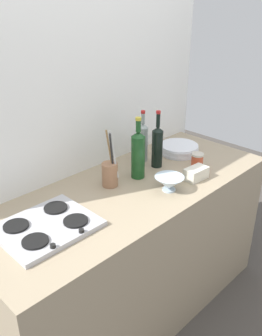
# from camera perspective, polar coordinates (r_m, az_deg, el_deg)

# --- Properties ---
(ground_plane) EXTENTS (6.00, 6.00, 0.00)m
(ground_plane) POSITION_cam_1_polar(r_m,az_deg,el_deg) (2.58, 0.00, -20.82)
(ground_plane) COLOR #47423D
(ground_plane) RESTS_ON ground
(counter_block) EXTENTS (1.80, 0.70, 0.90)m
(counter_block) POSITION_cam_1_polar(r_m,az_deg,el_deg) (2.27, 0.00, -13.03)
(counter_block) COLOR tan
(counter_block) RESTS_ON ground
(backsplash_panel) EXTENTS (1.90, 0.06, 2.27)m
(backsplash_panel) POSITION_cam_1_polar(r_m,az_deg,el_deg) (2.18, -7.14, 5.79)
(backsplash_panel) COLOR white
(backsplash_panel) RESTS_ON ground
(stovetop_hob) EXTENTS (0.43, 0.35, 0.04)m
(stovetop_hob) POSITION_cam_1_polar(r_m,az_deg,el_deg) (1.73, -13.05, -8.83)
(stovetop_hob) COLOR #B2B2B7
(stovetop_hob) RESTS_ON counter_block
(plate_stack) EXTENTS (0.26, 0.26, 0.06)m
(plate_stack) POSITION_cam_1_polar(r_m,az_deg,el_deg) (2.45, 7.51, 2.97)
(plate_stack) COLOR white
(plate_stack) RESTS_ON counter_block
(wine_bottle_leftmost) EXTENTS (0.07, 0.07, 0.35)m
(wine_bottle_leftmost) POSITION_cam_1_polar(r_m,az_deg,el_deg) (2.21, 4.13, 3.48)
(wine_bottle_leftmost) COLOR black
(wine_bottle_leftmost) RESTS_ON counter_block
(wine_bottle_mid_left) EXTENTS (0.08, 0.08, 0.36)m
(wine_bottle_mid_left) POSITION_cam_1_polar(r_m,az_deg,el_deg) (2.07, 1.11, 2.23)
(wine_bottle_mid_left) COLOR #19471E
(wine_bottle_mid_left) RESTS_ON counter_block
(wine_bottle_mid_right) EXTENTS (0.06, 0.06, 0.33)m
(wine_bottle_mid_right) POSITION_cam_1_polar(r_m,az_deg,el_deg) (2.29, 1.83, 4.17)
(wine_bottle_mid_right) COLOR gray
(wine_bottle_mid_right) RESTS_ON counter_block
(mixing_bowl) EXTENTS (0.16, 0.16, 0.08)m
(mixing_bowl) POSITION_cam_1_polar(r_m,az_deg,el_deg) (1.98, 5.99, -2.34)
(mixing_bowl) COLOR silver
(mixing_bowl) RESTS_ON counter_block
(butter_dish) EXTENTS (0.15, 0.09, 0.07)m
(butter_dish) POSITION_cam_1_polar(r_m,az_deg,el_deg) (2.13, 10.12, -0.84)
(butter_dish) COLOR silver
(butter_dish) RESTS_ON counter_block
(utensil_crock) EXTENTS (0.09, 0.09, 0.32)m
(utensil_crock) POSITION_cam_1_polar(r_m,az_deg,el_deg) (2.01, -3.28, -0.76)
(utensil_crock) COLOR #996B4C
(utensil_crock) RESTS_ON counter_block
(condiment_jar_front) EXTENTS (0.08, 0.08, 0.10)m
(condiment_jar_front) POSITION_cam_1_polar(r_m,az_deg,el_deg) (2.25, 10.29, 1.12)
(condiment_jar_front) COLOR #C64C2D
(condiment_jar_front) RESTS_ON counter_block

